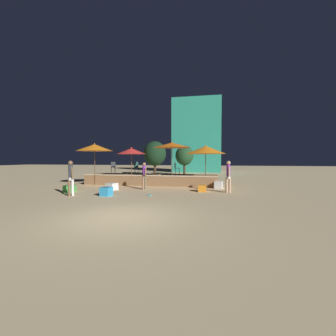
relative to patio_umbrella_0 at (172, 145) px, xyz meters
The scene contains 21 objects.
ground_plane 9.07m from the patio_umbrella_0, 90.81° to the right, with size 120.00×120.00×0.00m, color #D1B784.
wooden_deck 3.31m from the patio_umbrella_0, 146.73° to the left, with size 9.85×2.82×0.80m.
patio_umbrella_0 is the anchor object (origin of this frame).
patio_umbrella_1 5.80m from the patio_umbrella_0, behind, with size 2.65×2.65×3.11m.
patio_umbrella_2 3.02m from the patio_umbrella_0, behind, with size 2.14×2.14×2.80m.
patio_umbrella_3 2.36m from the patio_umbrella_0, ahead, with size 2.68×2.68×2.90m.
cube_seat_0 5.98m from the patio_umbrella_0, 119.53° to the right, with size 0.57×0.57×0.46m.
cube_seat_1 4.09m from the patio_umbrella_0, 43.63° to the right, with size 0.47×0.47×0.40m.
cube_seat_2 7.13m from the patio_umbrella_0, 144.48° to the right, with size 0.75×0.75×0.39m.
cube_seat_3 4.97m from the patio_umbrella_0, 143.10° to the right, with size 0.71×0.71×0.44m.
cube_seat_4 4.18m from the patio_umbrella_0, ahead, with size 0.58×0.58×0.48m.
person_0 3.09m from the patio_umbrella_0, 127.01° to the right, with size 0.42×0.38×1.72m.
person_1 6.97m from the patio_umbrella_0, 131.40° to the right, with size 0.45×0.33×1.85m.
person_2 4.70m from the patio_umbrella_0, 30.74° to the right, with size 0.31×0.47×1.83m.
bistro_chair_0 5.80m from the patio_umbrella_0, 161.36° to the left, with size 0.46×0.47×0.90m.
bistro_chair_1 1.90m from the patio_umbrella_0, 83.70° to the left, with size 0.40×0.40×0.90m.
bistro_chair_2 3.81m from the patio_umbrella_0, 155.12° to the left, with size 0.48×0.48×0.90m.
frisbee_disc 5.03m from the patio_umbrella_0, 96.43° to the right, with size 0.22×0.22×0.03m.
background_tree_0 11.50m from the patio_umbrella_0, 110.97° to the left, with size 2.70×2.70×4.07m.
background_tree_1 11.12m from the patio_umbrella_0, 92.97° to the left, with size 2.13×2.13×3.53m.
distant_building 18.38m from the patio_umbrella_0, 88.98° to the left, with size 7.04×3.37×10.78m.
Camera 1 is at (3.02, -6.87, 1.94)m, focal length 24.00 mm.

